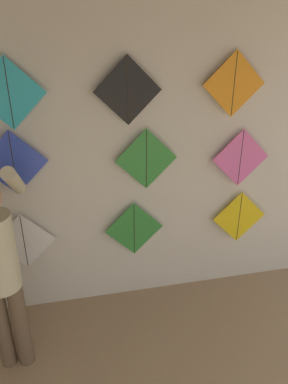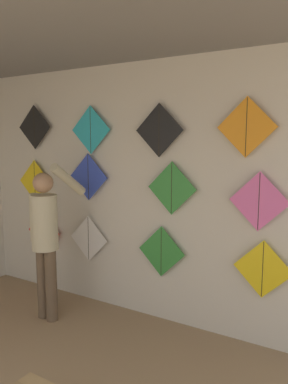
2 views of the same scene
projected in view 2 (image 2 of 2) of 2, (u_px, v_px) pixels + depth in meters
The scene contains 14 objects.
back_panel at pixel (132, 191), 4.22m from camera, with size 5.20×0.06×2.80m, color beige.
shopkeeper at pixel (46, 233), 4.05m from camera, with size 0.44×0.59×1.74m.
kite_0 at pixel (44, 233), 4.91m from camera, with size 0.55×0.04×0.69m.
kite_1 at pixel (89, 239), 4.52m from camera, with size 0.55×0.01×0.55m.
kite_2 at pixel (161, 251), 4.01m from camera, with size 0.55×0.01×0.55m.
kite_3 at pixel (263, 269), 3.46m from camera, with size 0.55×0.01×0.55m.
kite_4 at pixel (35, 181), 4.87m from camera, with size 0.55×0.01×0.55m.
kite_5 at pixel (88, 177), 4.40m from camera, with size 0.55×0.01×0.55m.
kite_6 at pixel (172, 188), 3.85m from camera, with size 0.55×0.01×0.55m.
kite_7 at pixel (259, 201), 3.40m from camera, with size 0.55×0.01×0.55m.
kite_8 at pixel (34, 127), 4.76m from camera, with size 0.55×0.01×0.55m.
kite_9 at pixel (91, 130), 4.30m from camera, with size 0.55×0.01×0.55m.
kite_10 at pixel (159, 130), 3.84m from camera, with size 0.55×0.01×0.55m.
kite_11 at pixel (246, 127), 3.38m from camera, with size 0.55×0.01×0.55m.
Camera 2 is at (2.28, 0.32, 1.99)m, focal length 35.00 mm.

